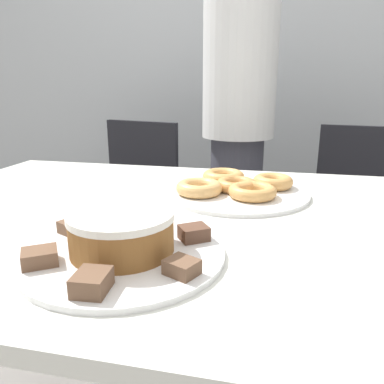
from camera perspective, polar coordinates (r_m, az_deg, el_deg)
name	(u,v)px	position (r m, az deg, el deg)	size (l,w,h in m)	color
wall_back	(248,41)	(2.38, 8.54, 21.81)	(8.00, 0.05, 2.60)	#B2B7BC
table	(188,251)	(0.88, -0.60, -9.04)	(1.47, 0.96, 0.77)	silver
person_standing	(238,123)	(1.66, 7.04, 10.36)	(0.31, 0.31, 1.68)	#383842
office_chair_left	(129,219)	(1.89, -9.60, -4.02)	(0.52, 0.52, 0.88)	black
office_chair_right	(358,236)	(1.80, 24.03, -6.21)	(0.48, 0.48, 0.88)	black
plate_cake	(123,254)	(0.66, -10.47, -9.21)	(0.35, 0.35, 0.01)	white
plate_donuts	(236,192)	(1.01, 6.72, -0.04)	(0.38, 0.38, 0.01)	white
frosted_cake	(122,232)	(0.64, -10.65, -5.96)	(0.18, 0.18, 0.07)	brown
lamington_0	(194,233)	(0.68, 0.28, -6.25)	(0.06, 0.06, 0.03)	brown
lamington_1	(143,218)	(0.76, -7.47, -3.90)	(0.04, 0.05, 0.03)	brown
lamington_2	(76,227)	(0.75, -17.24, -5.12)	(0.07, 0.07, 0.02)	brown
lamington_3	(40,257)	(0.64, -22.18, -9.15)	(0.07, 0.07, 0.02)	brown
lamington_4	(92,282)	(0.54, -15.01, -13.14)	(0.05, 0.06, 0.03)	brown
lamington_5	(182,267)	(0.57, -1.56, -11.35)	(0.06, 0.06, 0.02)	brown
donut_0	(236,185)	(1.00, 6.76, 1.09)	(0.11, 0.11, 0.03)	#D18E4C
donut_1	(198,188)	(0.96, 0.92, 0.66)	(0.12, 0.12, 0.03)	#E5AD66
donut_2	(252,191)	(0.94, 9.18, 0.09)	(0.12, 0.12, 0.03)	tan
donut_3	(273,182)	(1.04, 12.23, 1.56)	(0.11, 0.11, 0.03)	tan
donut_4	(223,177)	(1.07, 4.81, 2.31)	(0.12, 0.12, 0.04)	tan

